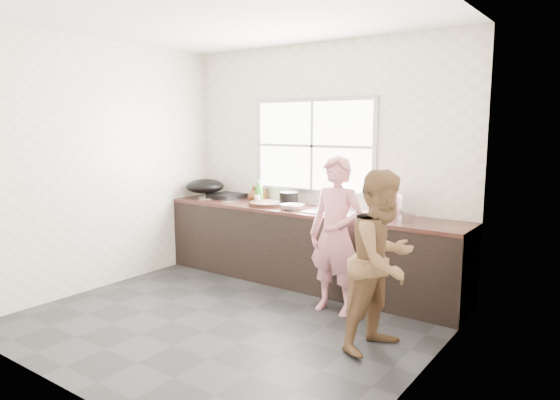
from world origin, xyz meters
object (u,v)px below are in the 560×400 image
Objects in this scene: cutting_board at (268,204)px; bowl_mince at (292,207)px; bowl_held at (324,209)px; wok at (205,186)px; black_pot at (289,199)px; glass_jar at (257,199)px; person_side at (383,261)px; dish_rack at (392,206)px; woman at (336,240)px; bottle_brown_tall at (263,194)px; bottle_brown_short at (254,194)px; burner at (228,196)px; pot_lid_left at (207,198)px; bottle_green at (259,191)px; pot_lid_right at (230,200)px; plate_food at (271,201)px; bowl_crabs at (367,216)px.

cutting_board is 1.76× the size of bowl_mince.
bowl_held reaches higher than cutting_board.
wok is at bearing 176.13° from bowl_mince.
black_pot reaches higher than glass_jar.
person_side is 1.12m from dish_rack.
woman reaches higher than bottle_brown_tall.
black_pot is (0.20, 0.15, 0.06)m from cutting_board.
person_side is 2.48m from bottle_brown_short.
black_pot is 0.40m from glass_jar.
burner is 1.59× the size of pot_lid_left.
wok is at bearing -172.22° from bottle_green.
wok reaches higher than black_pot.
bottle_brown_tall reaches higher than pot_lid_left.
pot_lid_left is at bearing 167.17° from woman.
wok reaches higher than bottle_brown_short.
bottle_brown_tall is 0.78× the size of pot_lid_right.
wok is (-0.76, -0.23, 0.06)m from bottle_brown_tall.
wok is at bearing -164.47° from plate_food.
black_pot reaches higher than cutting_board.
bottle_green is at bearing -174.81° from dish_rack.
bowl_held is 0.80m from dish_rack.
person_side reaches higher than bottle_green.
person_side is at bearing -27.83° from cutting_board.
bottle_green is 0.13m from glass_jar.
black_pot is 0.48m from bottle_brown_tall.
black_pot is 0.81× the size of bottle_green.
plate_food is at bearing 165.87° from bowl_crabs.
burner is 0.24m from pot_lid_right.
cutting_board is 0.60m from pot_lid_right.
black_pot is (-1.11, 0.25, 0.05)m from bowl_crabs.
black_pot is at bearing 167.47° from bowl_crabs.
bowl_mince is at bearing -11.93° from burner.
bowl_crabs is 0.37× the size of wok.
bowl_mince is 1.06× the size of pot_lid_right.
black_pot reaches higher than plate_food.
plate_food is at bearing 8.26° from burner.
bowl_mince is 0.97× the size of pot_lid_left.
wok reaches higher than pot_lid_left.
burner reaches higher than pot_lid_right.
bottle_brown_tall reaches higher than pot_lid_right.
bowl_crabs is at bearing -4.24° from cutting_board.
bottle_brown_tall is (-1.00, 0.23, 0.06)m from bowl_held.
bottle_brown_tall is 0.37× the size of wok.
burner is at bearing 79.19° from person_side.
bowl_mince reaches higher than plate_food.
cutting_board is at bearing 75.20° from person_side.
wok is at bearing -178.87° from glass_jar.
woman reaches higher than glass_jar.
burner is 0.81× the size of wok.
wok is (-1.42, 0.10, 0.12)m from bowl_mince.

